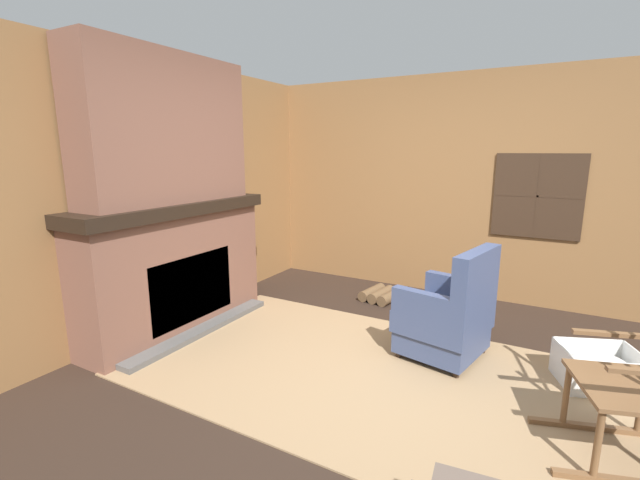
% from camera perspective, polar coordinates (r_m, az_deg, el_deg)
% --- Properties ---
extents(ground_plane, '(14.00, 14.00, 0.00)m').
position_cam_1_polar(ground_plane, '(3.36, 8.45, -18.36)').
color(ground_plane, '#2D2119').
extents(wood_panel_wall_left, '(0.06, 5.22, 2.53)m').
position_cam_1_polar(wood_panel_wall_left, '(4.33, -21.49, 5.50)').
color(wood_panel_wall_left, olive).
rests_on(wood_panel_wall_left, ground).
extents(wood_panel_wall_back, '(5.22, 0.09, 2.53)m').
position_cam_1_polar(wood_panel_wall_back, '(5.18, 18.45, 6.62)').
color(wood_panel_wall_back, olive).
rests_on(wood_panel_wall_back, ground).
extents(fireplace_hearth, '(0.64, 1.99, 1.22)m').
position_cam_1_polar(fireplace_hearth, '(4.25, -18.57, -3.46)').
color(fireplace_hearth, brown).
rests_on(fireplace_hearth, ground).
extents(chimney_breast, '(0.38, 1.67, 1.29)m').
position_cam_1_polar(chimney_breast, '(4.12, -19.87, 13.69)').
color(chimney_breast, brown).
rests_on(chimney_breast, fireplace_hearth).
extents(area_rug, '(3.63, 2.08, 0.01)m').
position_cam_1_polar(area_rug, '(3.46, 6.46, -17.22)').
color(area_rug, '#997A56').
rests_on(area_rug, ground).
extents(armchair, '(0.74, 0.77, 0.94)m').
position_cam_1_polar(armchair, '(3.68, 16.73, -9.84)').
color(armchair, '#3D4C75').
rests_on(armchair, ground).
extents(rocking_chair, '(0.91, 0.71, 1.29)m').
position_cam_1_polar(rocking_chair, '(2.96, 36.51, -15.60)').
color(rocking_chair, brown).
rests_on(rocking_chair, ground).
extents(firewood_stack, '(0.43, 0.48, 0.12)m').
position_cam_1_polar(firewood_stack, '(4.99, 8.15, -7.20)').
color(firewood_stack, brown).
rests_on(firewood_stack, ground).
extents(laundry_basket, '(0.62, 0.55, 0.29)m').
position_cam_1_polar(laundry_basket, '(3.80, 33.09, -14.12)').
color(laundry_basket, white).
rests_on(laundry_basket, ground).
extents(oil_lamp_vase, '(0.10, 0.10, 0.25)m').
position_cam_1_polar(oil_lamp_vase, '(4.01, -22.43, 5.60)').
color(oil_lamp_vase, '#B24C42').
rests_on(oil_lamp_vase, fireplace_hearth).
extents(storage_case, '(0.14, 0.23, 0.12)m').
position_cam_1_polar(storage_case, '(4.70, -12.72, 6.65)').
color(storage_case, gray).
rests_on(storage_case, fireplace_hearth).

